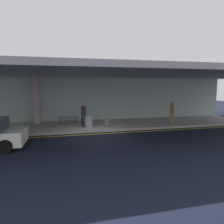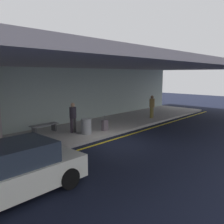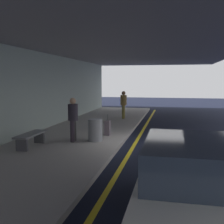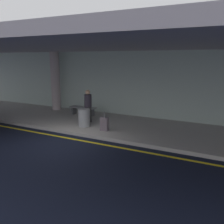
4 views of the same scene
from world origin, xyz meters
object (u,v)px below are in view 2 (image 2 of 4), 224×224
Objects in this scene: person_waiting_for_ride at (73,116)px; trash_bin_steel at (86,126)px; car_white at (12,171)px; traveler_with_luggage at (152,105)px; bench_metal at (44,126)px; suitcase_upright_primary at (105,125)px.

person_waiting_for_ride is 1.98× the size of trash_bin_steel.
car_white is 2.44× the size of person_waiting_for_ride.
bench_metal is at bearing 61.91° from traveler_with_luggage.
car_white is 6.49m from trash_bin_steel.
car_white is 12.56m from traveler_with_luggage.
traveler_with_luggage is 6.53m from trash_bin_steel.
bench_metal is 1.88× the size of trash_bin_steel.
trash_bin_steel reaches higher than bench_metal.
suitcase_upright_primary is at bearing 23.03° from car_white.
bench_metal is at bearing 125.65° from trash_bin_steel.
traveler_with_luggage reaches higher than car_white.
car_white is at bearing 90.76° from traveler_with_luggage.
traveler_with_luggage is 8.16m from bench_metal.
person_waiting_for_ride is (-6.78, 0.77, 0.00)m from traveler_with_luggage.
trash_bin_steel is at bearing -54.35° from bench_metal.
traveler_with_luggage is at bearing 0.24° from trash_bin_steel.
bench_metal is at bearing 163.73° from person_waiting_for_ride.
trash_bin_steel is at bearing 75.83° from traveler_with_luggage.
suitcase_upright_primary is (6.84, 3.05, -0.25)m from car_white.
suitcase_upright_primary reaches higher than bench_metal.
traveler_with_luggage is 1.00× the size of person_waiting_for_ride.
person_waiting_for_ride is 1.00m from trash_bin_steel.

